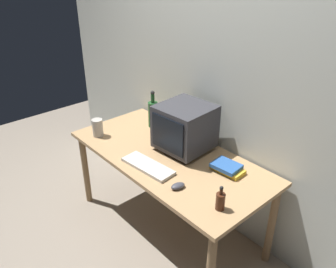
# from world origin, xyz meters

# --- Properties ---
(ground_plane) EXTENTS (6.00, 6.00, 0.00)m
(ground_plane) POSITION_xyz_m (0.00, 0.00, 0.00)
(ground_plane) COLOR gray
(back_wall) EXTENTS (4.00, 0.08, 2.50)m
(back_wall) POSITION_xyz_m (0.00, 0.45, 1.25)
(back_wall) COLOR beige
(back_wall) RESTS_ON ground
(desk) EXTENTS (1.66, 0.78, 0.73)m
(desk) POSITION_xyz_m (0.00, 0.00, 0.65)
(desk) COLOR tan
(desk) RESTS_ON ground
(crt_monitor) EXTENTS (0.41, 0.41, 0.37)m
(crt_monitor) POSITION_xyz_m (0.02, 0.15, 0.93)
(crt_monitor) COLOR #333338
(crt_monitor) RESTS_ON desk
(keyboard) EXTENTS (0.43, 0.19, 0.02)m
(keyboard) POSITION_xyz_m (0.04, -0.23, 0.75)
(keyboard) COLOR beige
(keyboard) RESTS_ON desk
(computer_mouse) EXTENTS (0.08, 0.11, 0.04)m
(computer_mouse) POSITION_xyz_m (0.36, -0.23, 0.75)
(computer_mouse) COLOR #3F3F47
(computer_mouse) RESTS_ON desk
(bottle_tall) EXTENTS (0.09, 0.09, 0.34)m
(bottle_tall) POSITION_xyz_m (-0.46, 0.22, 0.86)
(bottle_tall) COLOR #1E4C23
(bottle_tall) RESTS_ON desk
(bottle_short) EXTENTS (0.06, 0.06, 0.17)m
(bottle_short) POSITION_xyz_m (0.68, -0.18, 0.80)
(bottle_short) COLOR #472314
(bottle_short) RESTS_ON desk
(book_stack) EXTENTS (0.24, 0.17, 0.06)m
(book_stack) POSITION_xyz_m (0.45, 0.16, 0.76)
(book_stack) COLOR gold
(book_stack) RESTS_ON desk
(mug) EXTENTS (0.12, 0.08, 0.09)m
(mug) POSITION_xyz_m (-0.31, 0.22, 0.78)
(mug) COLOR white
(mug) RESTS_ON desk
(metal_canister) EXTENTS (0.09, 0.09, 0.15)m
(metal_canister) POSITION_xyz_m (-0.62, -0.24, 0.81)
(metal_canister) COLOR #B7B2A8
(metal_canister) RESTS_ON desk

